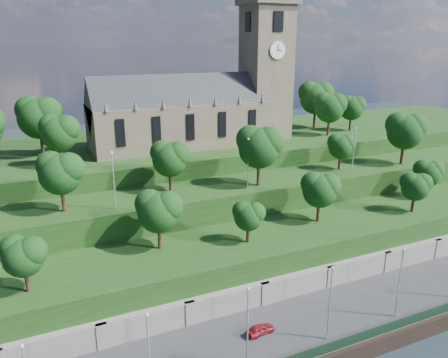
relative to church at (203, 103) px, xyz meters
name	(u,v)px	position (x,y,z in m)	size (l,w,h in m)	color
promenade	(322,324)	(-0.79, -39.98, -21.52)	(160.00, 12.00, 2.00)	#2D2D30
quay_wall	(355,355)	(-0.79, -46.03, -21.42)	(160.00, 0.50, 2.20)	black
fence	(353,339)	(-0.79, -45.38, -19.92)	(160.00, 0.10, 1.20)	black
retaining_wall	(295,289)	(-0.79, -34.01, -20.02)	(160.00, 2.10, 5.00)	slate
embankment_lower	(272,259)	(-0.79, -27.98, -18.52)	(160.00, 12.00, 8.00)	#173712
embankment_upper	(239,218)	(-0.79, -16.98, -16.52)	(160.00, 10.00, 12.00)	#173712
hilltop	(193,175)	(-0.79, 4.02, -15.02)	(160.00, 32.00, 15.00)	#173712
church	(203,103)	(0.00, 0.00, 0.00)	(38.60, 12.35, 27.60)	brown
trees_lower	(278,199)	(0.03, -27.59, -9.73)	(67.58, 8.85, 7.98)	black
trees_upper	(273,145)	(4.47, -18.16, -4.57)	(65.27, 8.81, 9.56)	black
trees_hilltop	(182,111)	(-4.45, -0.99, -1.01)	(77.01, 16.16, 10.34)	black
lamp_posts_promenade	(330,299)	(-2.79, -43.48, -15.37)	(60.36, 0.36, 9.06)	#B2B2B7
lamp_posts_upper	(248,160)	(-0.79, -19.98, -5.91)	(40.36, 0.36, 8.01)	#B2B2B7
car_left	(260,329)	(-9.12, -39.65, -19.94)	(1.38, 3.42, 1.16)	maroon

